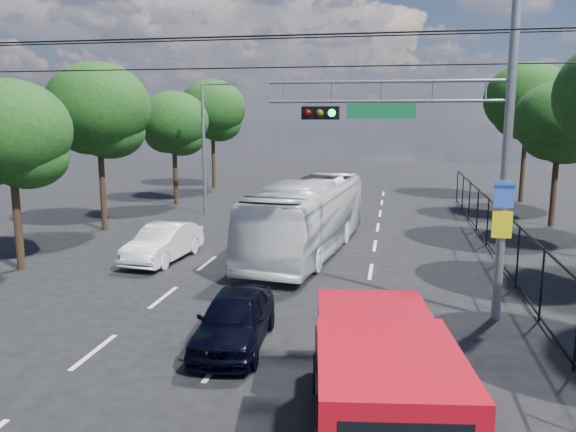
% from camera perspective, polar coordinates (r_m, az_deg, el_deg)
% --- Properties ---
extents(lane_markings, '(6.12, 38.00, 0.01)m').
position_cam_1_polar(lane_markings, '(22.14, 0.83, -3.87)').
color(lane_markings, beige).
rests_on(lane_markings, ground).
extents(signal_mast, '(6.43, 0.39, 9.50)m').
position_cam_1_polar(signal_mast, '(15.23, 16.98, 9.21)').
color(signal_mast, slate).
rests_on(signal_mast, ground).
extents(streetlight_left, '(2.09, 0.22, 7.08)m').
position_cam_1_polar(streetlight_left, '(30.86, -8.28, 7.42)').
color(streetlight_left, slate).
rests_on(streetlight_left, ground).
extents(utility_wires, '(22.00, 5.04, 0.74)m').
position_cam_1_polar(utility_wires, '(16.51, -2.33, 16.60)').
color(utility_wires, black).
rests_on(utility_wires, ground).
extents(fence_right, '(0.06, 34.03, 2.00)m').
position_cam_1_polar(fence_right, '(20.20, 21.66, -2.99)').
color(fence_right, black).
rests_on(fence_right, ground).
extents(tree_right_d, '(4.32, 4.32, 7.02)m').
position_cam_1_polar(tree_right_d, '(30.19, 25.86, 8.19)').
color(tree_right_d, black).
rests_on(tree_right_d, ground).
extents(tree_right_e, '(5.28, 5.28, 8.58)m').
position_cam_1_polar(tree_right_e, '(38.02, 23.17, 10.23)').
color(tree_right_e, black).
rests_on(tree_right_e, ground).
extents(tree_left_b, '(4.08, 4.08, 6.63)m').
position_cam_1_polar(tree_left_b, '(21.48, -26.29, 7.01)').
color(tree_left_b, black).
rests_on(tree_left_b, ground).
extents(tree_left_c, '(4.80, 4.80, 7.80)m').
position_cam_1_polar(tree_left_c, '(27.68, -18.65, 9.70)').
color(tree_left_c, black).
rests_on(tree_left_c, ground).
extents(tree_left_d, '(4.20, 4.20, 6.83)m').
position_cam_1_polar(tree_left_d, '(34.74, -11.50, 8.91)').
color(tree_left_d, black).
rests_on(tree_left_d, ground).
extents(tree_left_e, '(4.92, 4.92, 7.99)m').
position_cam_1_polar(tree_left_e, '(42.31, -7.66, 10.32)').
color(tree_left_e, black).
rests_on(tree_left_e, ground).
extents(red_pickup, '(2.83, 5.92, 2.12)m').
position_cam_1_polar(red_pickup, '(9.59, 9.28, -16.33)').
color(red_pickup, black).
rests_on(red_pickup, ground).
extents(navy_hatchback, '(1.79, 3.95, 1.31)m').
position_cam_1_polar(navy_hatchback, '(13.51, -5.46, -10.36)').
color(navy_hatchback, black).
rests_on(navy_hatchback, ground).
extents(white_bus, '(3.62, 10.56, 2.88)m').
position_cam_1_polar(white_bus, '(22.09, 2.01, -0.10)').
color(white_bus, silver).
rests_on(white_bus, ground).
extents(white_van, '(1.81, 4.25, 1.36)m').
position_cam_1_polar(white_van, '(21.54, -12.54, -2.67)').
color(white_van, silver).
rests_on(white_van, ground).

